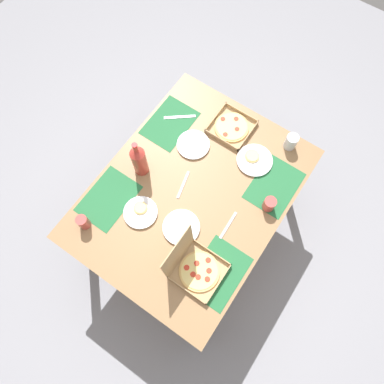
{
  "coord_description": "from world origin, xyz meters",
  "views": [
    {
      "loc": [
        -0.64,
        -0.44,
        2.77
      ],
      "look_at": [
        0.0,
        0.0,
        0.73
      ],
      "focal_mm": 33.36,
      "sensor_mm": 36.0,
      "label": 1
    }
  ],
  "objects_px": {
    "pizza_box_edge_far": "(195,267)",
    "plate_near_left": "(193,145)",
    "plate_near_right": "(254,160)",
    "soda_bottle": "(139,160)",
    "plate_far_right": "(141,212)",
    "cup_dark": "(291,142)",
    "cup_spare": "(269,204)",
    "plate_middle": "(181,227)",
    "cup_clear_left": "(83,222)",
    "pizza_box_corner_right": "(232,127)"
  },
  "relations": [
    {
      "from": "pizza_box_edge_far",
      "to": "plate_near_left",
      "type": "xyz_separation_m",
      "value": [
        0.65,
        0.45,
        -0.04
      ]
    },
    {
      "from": "plate_near_right",
      "to": "soda_bottle",
      "type": "relative_size",
      "value": 0.71
    },
    {
      "from": "plate_near_right",
      "to": "plate_far_right",
      "type": "height_order",
      "value": "same"
    },
    {
      "from": "cup_dark",
      "to": "plate_near_left",
      "type": "bearing_deg",
      "value": 124.02
    },
    {
      "from": "plate_near_right",
      "to": "plate_near_left",
      "type": "distance_m",
      "value": 0.4
    },
    {
      "from": "cup_spare",
      "to": "plate_middle",
      "type": "bearing_deg",
      "value": 138.37
    },
    {
      "from": "pizza_box_edge_far",
      "to": "cup_dark",
      "type": "xyz_separation_m",
      "value": [
        0.99,
        -0.06,
        0.01
      ]
    },
    {
      "from": "cup_spare",
      "to": "cup_dark",
      "type": "relative_size",
      "value": 0.89
    },
    {
      "from": "cup_clear_left",
      "to": "cup_dark",
      "type": "bearing_deg",
      "value": -33.02
    },
    {
      "from": "plate_near_left",
      "to": "cup_clear_left",
      "type": "relative_size",
      "value": 2.06
    },
    {
      "from": "pizza_box_corner_right",
      "to": "plate_near_left",
      "type": "distance_m",
      "value": 0.28
    },
    {
      "from": "soda_bottle",
      "to": "cup_dark",
      "type": "bearing_deg",
      "value": -45.65
    },
    {
      "from": "pizza_box_corner_right",
      "to": "cup_clear_left",
      "type": "height_order",
      "value": "cup_clear_left"
    },
    {
      "from": "pizza_box_edge_far",
      "to": "plate_near_left",
      "type": "bearing_deg",
      "value": 34.82
    },
    {
      "from": "plate_far_right",
      "to": "cup_spare",
      "type": "height_order",
      "value": "cup_spare"
    },
    {
      "from": "soda_bottle",
      "to": "cup_spare",
      "type": "height_order",
      "value": "soda_bottle"
    },
    {
      "from": "plate_near_right",
      "to": "cup_spare",
      "type": "relative_size",
      "value": 2.37
    },
    {
      "from": "plate_near_left",
      "to": "cup_spare",
      "type": "height_order",
      "value": "cup_spare"
    },
    {
      "from": "cup_clear_left",
      "to": "pizza_box_corner_right",
      "type": "bearing_deg",
      "value": -19.26
    },
    {
      "from": "cup_clear_left",
      "to": "soda_bottle",
      "type": "bearing_deg",
      "value": -7.12
    },
    {
      "from": "soda_bottle",
      "to": "cup_dark",
      "type": "distance_m",
      "value": 0.96
    },
    {
      "from": "pizza_box_edge_far",
      "to": "cup_spare",
      "type": "xyz_separation_m",
      "value": [
        0.56,
        -0.16,
        0.0
      ]
    },
    {
      "from": "plate_near_left",
      "to": "cup_dark",
      "type": "height_order",
      "value": "cup_dark"
    },
    {
      "from": "pizza_box_corner_right",
      "to": "plate_near_left",
      "type": "height_order",
      "value": "pizza_box_corner_right"
    },
    {
      "from": "pizza_box_corner_right",
      "to": "plate_near_left",
      "type": "relative_size",
      "value": 1.21
    },
    {
      "from": "plate_near_right",
      "to": "cup_dark",
      "type": "height_order",
      "value": "cup_dark"
    },
    {
      "from": "pizza_box_corner_right",
      "to": "plate_middle",
      "type": "xyz_separation_m",
      "value": [
        -0.74,
        -0.11,
        -0.0
      ]
    },
    {
      "from": "plate_near_right",
      "to": "plate_middle",
      "type": "relative_size",
      "value": 1.03
    },
    {
      "from": "plate_middle",
      "to": "cup_dark",
      "type": "xyz_separation_m",
      "value": [
        0.84,
        -0.26,
        0.05
      ]
    },
    {
      "from": "cup_spare",
      "to": "cup_clear_left",
      "type": "height_order",
      "value": "cup_clear_left"
    },
    {
      "from": "pizza_box_edge_far",
      "to": "soda_bottle",
      "type": "relative_size",
      "value": 0.92
    },
    {
      "from": "plate_far_right",
      "to": "plate_middle",
      "type": "xyz_separation_m",
      "value": [
        0.06,
        -0.26,
        -0.0
      ]
    },
    {
      "from": "cup_clear_left",
      "to": "plate_far_right",
      "type": "bearing_deg",
      "value": -42.83
    },
    {
      "from": "soda_bottle",
      "to": "plate_middle",
      "type": "bearing_deg",
      "value": -112.18
    },
    {
      "from": "plate_near_left",
      "to": "cup_dark",
      "type": "bearing_deg",
      "value": -55.98
    },
    {
      "from": "cup_spare",
      "to": "pizza_box_corner_right",
      "type": "bearing_deg",
      "value": 54.18
    },
    {
      "from": "pizza_box_corner_right",
      "to": "plate_far_right",
      "type": "xyz_separation_m",
      "value": [
        -0.8,
        0.14,
        -0.0
      ]
    },
    {
      "from": "plate_near_left",
      "to": "cup_dark",
      "type": "xyz_separation_m",
      "value": [
        0.35,
        -0.51,
        0.05
      ]
    },
    {
      "from": "cup_clear_left",
      "to": "plate_middle",
      "type": "bearing_deg",
      "value": -57.71
    },
    {
      "from": "pizza_box_edge_far",
      "to": "plate_middle",
      "type": "xyz_separation_m",
      "value": [
        0.15,
        0.2,
        -0.04
      ]
    },
    {
      "from": "pizza_box_edge_far",
      "to": "pizza_box_corner_right",
      "type": "height_order",
      "value": "pizza_box_edge_far"
    },
    {
      "from": "pizza_box_corner_right",
      "to": "cup_clear_left",
      "type": "relative_size",
      "value": 2.5
    },
    {
      "from": "plate_near_left",
      "to": "cup_dark",
      "type": "distance_m",
      "value": 0.62
    },
    {
      "from": "plate_near_left",
      "to": "cup_clear_left",
      "type": "distance_m",
      "value": 0.83
    },
    {
      "from": "pizza_box_corner_right",
      "to": "cup_spare",
      "type": "relative_size",
      "value": 2.66
    },
    {
      "from": "plate_middle",
      "to": "soda_bottle",
      "type": "xyz_separation_m",
      "value": [
        0.17,
        0.42,
        0.12
      ]
    },
    {
      "from": "plate_middle",
      "to": "cup_dark",
      "type": "bearing_deg",
      "value": -17.37
    },
    {
      "from": "plate_near_left",
      "to": "cup_spare",
      "type": "xyz_separation_m",
      "value": [
        -0.09,
        -0.61,
        0.04
      ]
    },
    {
      "from": "cup_spare",
      "to": "pizza_box_edge_far",
      "type": "bearing_deg",
      "value": 164.17
    },
    {
      "from": "plate_near_right",
      "to": "cup_clear_left",
      "type": "bearing_deg",
      "value": 146.57
    }
  ]
}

